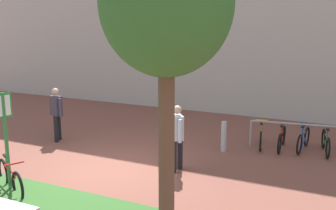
# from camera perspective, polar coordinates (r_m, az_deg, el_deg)

# --- Properties ---
(ground_plane) EXTENTS (60.00, 60.00, 0.00)m
(ground_plane) POSITION_cam_1_polar(r_m,az_deg,el_deg) (10.46, -8.76, -9.16)
(ground_plane) COLOR brown
(planter_strip) EXTENTS (7.00, 1.10, 0.16)m
(planter_strip) POSITION_cam_1_polar(r_m,az_deg,el_deg) (9.35, -20.84, -11.98)
(planter_strip) COLOR #336028
(planter_strip) RESTS_ON ground
(tree_sidewalk) EXTENTS (2.17, 2.17, 5.25)m
(tree_sidewalk) POSITION_cam_1_polar(r_m,az_deg,el_deg) (6.42, -0.24, 14.20)
(tree_sidewalk) COLOR brown
(tree_sidewalk) RESTS_ON ground
(parking_sign_post) EXTENTS (0.13, 0.35, 2.31)m
(parking_sign_post) POSITION_cam_1_polar(r_m,az_deg,el_deg) (9.06, -22.64, -3.26)
(parking_sign_post) COLOR #2D7238
(parking_sign_post) RESTS_ON ground
(bike_at_sign) EXTENTS (1.53, 0.80, 0.86)m
(bike_at_sign) POSITION_cam_1_polar(r_m,az_deg,el_deg) (9.52, -22.02, -9.89)
(bike_at_sign) COLOR black
(bike_at_sign) RESTS_ON ground
(bike_rack_cluster) EXTENTS (3.73, 1.91, 0.83)m
(bike_rack_cluster) POSITION_cam_1_polar(r_m,az_deg,el_deg) (12.31, 20.57, -4.85)
(bike_rack_cluster) COLOR #99999E
(bike_rack_cluster) RESTS_ON ground
(bollard_steel) EXTENTS (0.16, 0.16, 0.90)m
(bollard_steel) POSITION_cam_1_polar(r_m,az_deg,el_deg) (11.66, 8.12, -4.56)
(bollard_steel) COLOR #ADADB2
(bollard_steel) RESTS_ON ground
(person_suited_navy) EXTENTS (0.57, 0.38, 1.72)m
(person_suited_navy) POSITION_cam_1_polar(r_m,az_deg,el_deg) (12.90, -15.95, -0.84)
(person_suited_navy) COLOR black
(person_suited_navy) RESTS_ON ground
(person_shirt_white) EXTENTS (0.44, 0.49, 1.72)m
(person_shirt_white) POSITION_cam_1_polar(r_m,az_deg,el_deg) (9.91, 1.34, -4.24)
(person_shirt_white) COLOR black
(person_shirt_white) RESTS_ON ground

